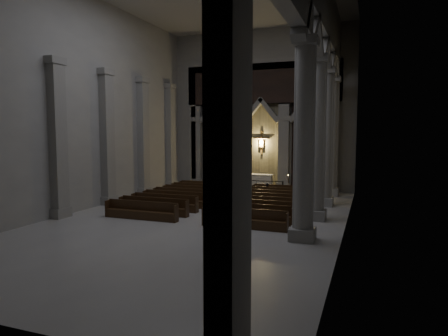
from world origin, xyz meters
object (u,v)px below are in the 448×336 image
object	(u,v)px
pews	(221,203)
altar_rail	(250,184)
altar	(260,181)
candle_stand_left	(212,185)
candle_stand_right	(288,189)
worshipper	(267,192)

from	to	relation	value
pews	altar_rail	bearing A→B (deg)	90.00
altar	candle_stand_left	world-z (taller)	candle_stand_left
candle_stand_right	worshipper	distance (m)	3.00
worshipper	altar_rail	bearing A→B (deg)	114.39
altar_rail	candle_stand_left	world-z (taller)	candle_stand_left
altar	pews	distance (m)	7.87
pews	worshipper	world-z (taller)	worshipper
candle_stand_left	worshipper	world-z (taller)	candle_stand_left
altar	candle_stand_left	size ratio (longest dim) A/B	1.38
candle_stand_left	candle_stand_right	xyz separation A→B (m)	(5.80, -0.07, -0.02)
candle_stand_left	worshipper	distance (m)	5.83
altar	candle_stand_left	bearing A→B (deg)	-155.18
altar_rail	pews	distance (m)	5.90
altar	worshipper	distance (m)	4.81
worshipper	candle_stand_left	bearing A→B (deg)	137.32
candle_stand_left	pews	distance (m)	7.06
candle_stand_left	altar	bearing A→B (deg)	24.82
candle_stand_left	pews	bearing A→B (deg)	-63.54
candle_stand_left	pews	size ratio (longest dim) A/B	0.15
candle_stand_right	altar	bearing A→B (deg)	146.77
altar	candle_stand_left	xyz separation A→B (m)	(-3.34, -1.54, -0.26)
altar_rail	candle_stand_left	bearing A→B (deg)	172.15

